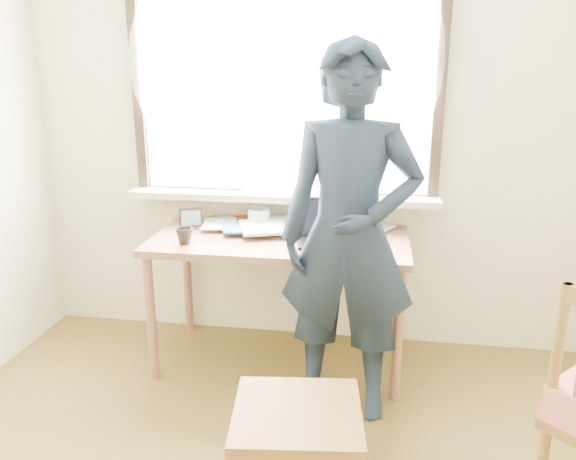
% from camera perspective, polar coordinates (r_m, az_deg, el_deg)
% --- Properties ---
extents(room_shell, '(3.52, 4.02, 2.61)m').
position_cam_1_polar(room_shell, '(1.56, -4.85, 14.67)').
color(room_shell, beige).
rests_on(room_shell, ground).
extents(desk, '(1.42, 0.71, 0.76)m').
position_cam_1_polar(desk, '(3.15, -0.82, -2.11)').
color(desk, '#8F6047').
rests_on(desk, ground).
extents(laptop, '(0.37, 0.31, 0.23)m').
position_cam_1_polar(laptop, '(3.04, 4.09, -0.18)').
color(laptop, black).
rests_on(laptop, desk).
extents(mug_white, '(0.18, 0.18, 0.11)m').
position_cam_1_polar(mug_white, '(3.33, -2.97, 1.27)').
color(mug_white, white).
rests_on(mug_white, desk).
extents(mug_dark, '(0.13, 0.13, 0.09)m').
position_cam_1_polar(mug_dark, '(3.05, -10.49, -0.59)').
color(mug_dark, black).
rests_on(mug_dark, desk).
extents(mouse, '(0.09, 0.06, 0.03)m').
position_cam_1_polar(mouse, '(2.98, 7.62, -1.39)').
color(mouse, black).
rests_on(mouse, desk).
extents(desk_clutter, '(0.92, 0.53, 0.05)m').
position_cam_1_polar(desk_clutter, '(3.33, -4.39, 0.77)').
color(desk_clutter, white).
rests_on(desk_clutter, desk).
extents(book_a, '(0.20, 0.25, 0.02)m').
position_cam_1_polar(book_a, '(3.45, -7.35, 0.96)').
color(book_a, white).
rests_on(book_a, desk).
extents(book_b, '(0.28, 0.31, 0.02)m').
position_cam_1_polar(book_b, '(3.32, 7.08, 0.36)').
color(book_b, white).
rests_on(book_b, desk).
extents(picture_frame, '(0.14, 0.06, 0.11)m').
position_cam_1_polar(picture_frame, '(3.33, -9.81, 1.10)').
color(picture_frame, black).
rests_on(picture_frame, desk).
extents(work_chair, '(0.52, 0.50, 0.48)m').
position_cam_1_polar(work_chair, '(2.19, 0.94, -19.44)').
color(work_chair, olive).
rests_on(work_chair, ground).
extents(person, '(0.69, 0.47, 1.81)m').
position_cam_1_polar(person, '(2.66, 6.25, -0.67)').
color(person, black).
rests_on(person, ground).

